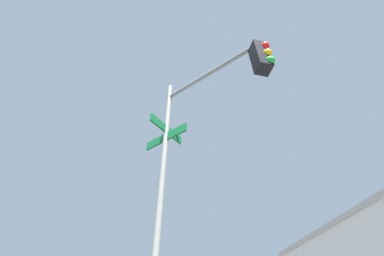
% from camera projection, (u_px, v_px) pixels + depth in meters
% --- Properties ---
extents(traffic_signal_near, '(2.45, 2.09, 6.16)m').
position_uv_depth(traffic_signal_near, '(207.00, 122.00, 4.88)').
color(traffic_signal_near, slate).
rests_on(traffic_signal_near, ground_plane).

